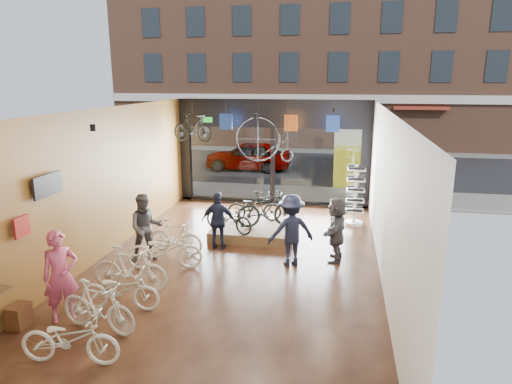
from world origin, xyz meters
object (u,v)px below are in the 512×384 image
(penny_farthing, at_px, (267,141))
(floor_bike_2, at_px, (120,290))
(display_bike_left, at_px, (229,218))
(customer_2, at_px, (218,221))
(floor_bike_4, at_px, (164,250))
(customer_5, at_px, (336,229))
(floor_bike_3, at_px, (130,268))
(customer_0, at_px, (61,276))
(display_platform, at_px, (255,231))
(customer_1, at_px, (146,228))
(hung_bike, at_px, (193,128))
(street_car, at_px, (248,156))
(floor_bike_5, at_px, (176,237))
(display_bike_right, at_px, (254,207))
(display_bike_mid, at_px, (267,209))
(customer_3, at_px, (291,230))
(box_truck, at_px, (357,153))
(floor_bike_1, at_px, (98,307))
(sunglasses_rack, at_px, (355,195))

(penny_farthing, bearing_deg, floor_bike_2, -103.52)
(display_bike_left, xyz_separation_m, customer_2, (-0.13, -0.61, 0.08))
(floor_bike_4, height_order, customer_5, customer_5)
(floor_bike_3, distance_m, customer_0, 1.61)
(display_platform, distance_m, customer_1, 3.38)
(hung_bike, bearing_deg, customer_2, -133.16)
(street_car, relative_size, customer_5, 2.58)
(floor_bike_5, xyz_separation_m, display_bike_right, (1.68, 2.26, 0.27))
(display_platform, xyz_separation_m, penny_farthing, (-0.05, 2.45, 2.35))
(display_bike_mid, relative_size, customer_3, 0.99)
(display_bike_mid, distance_m, penny_farthing, 2.93)
(box_truck, relative_size, floor_bike_1, 3.77)
(display_platform, height_order, penny_farthing, penny_farthing)
(display_platform, distance_m, display_bike_left, 1.04)
(floor_bike_4, relative_size, customer_1, 1.04)
(floor_bike_1, xyz_separation_m, hung_bike, (-0.68, 7.65, 2.44))
(floor_bike_3, xyz_separation_m, floor_bike_5, (0.20, 2.25, -0.05))
(customer_2, height_order, hung_bike, hung_bike)
(floor_bike_1, height_order, hung_bike, hung_bike)
(customer_2, bearing_deg, customer_0, 60.77)
(street_car, xyz_separation_m, floor_bike_5, (0.45, -11.53, -0.27))
(display_platform, relative_size, penny_farthing, 1.28)
(display_platform, distance_m, display_bike_right, 0.80)
(street_car, relative_size, display_bike_left, 2.70)
(box_truck, height_order, floor_bike_3, box_truck)
(street_car, distance_m, penny_farthing, 7.87)
(floor_bike_4, distance_m, customer_5, 4.29)
(floor_bike_3, relative_size, customer_0, 0.95)
(floor_bike_1, relative_size, display_platform, 0.68)
(customer_5, bearing_deg, sunglasses_rack, 176.07)
(floor_bike_4, xyz_separation_m, customer_3, (2.98, 0.82, 0.42))
(customer_5, bearing_deg, display_bike_right, -122.25)
(customer_1, relative_size, hung_bike, 1.10)
(floor_bike_2, xyz_separation_m, display_bike_mid, (2.15, 4.89, 0.41))
(street_car, xyz_separation_m, hung_bike, (-0.24, -7.80, 2.20))
(floor_bike_1, distance_m, customer_0, 1.01)
(street_car, height_order, display_bike_left, street_car)
(display_bike_mid, distance_m, customer_2, 1.70)
(floor_bike_5, height_order, customer_5, customer_5)
(floor_bike_1, relative_size, customer_3, 0.90)
(floor_bike_4, bearing_deg, penny_farthing, -30.19)
(floor_bike_2, bearing_deg, customer_0, 115.61)
(box_truck, height_order, display_platform, box_truck)
(penny_farthing, xyz_separation_m, hung_bike, (-2.43, -0.45, 0.43))
(floor_bike_3, height_order, customer_3, customer_3)
(floor_bike_5, distance_m, customer_0, 3.78)
(customer_3, bearing_deg, customer_1, -18.16)
(customer_2, relative_size, customer_3, 0.88)
(floor_bike_4, height_order, customer_1, customer_1)
(floor_bike_5, xyz_separation_m, customer_1, (-0.54, -0.61, 0.41))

